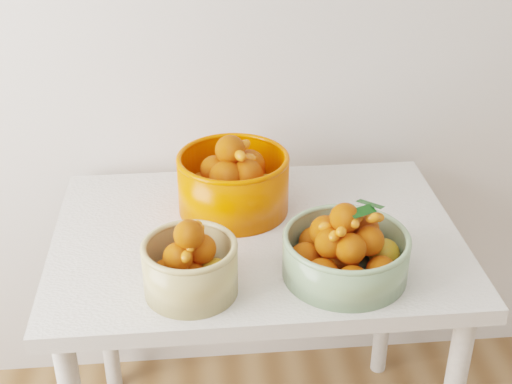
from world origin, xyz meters
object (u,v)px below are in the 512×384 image
Objects in this scene: bowl_green at (345,251)px; bowl_cream at (190,266)px; table at (257,265)px; bowl_orange at (234,181)px.

bowl_cream is at bearing -175.00° from bowl_green.
bowl_green reaches higher than bowl_cream.
bowl_orange is at bearing 110.96° from table.
bowl_green is (0.34, 0.03, -0.00)m from bowl_cream.
bowl_cream is 0.34m from bowl_green.
table is 0.22m from bowl_orange.
bowl_orange is at bearing 71.24° from bowl_cream.
bowl_green is at bearing -46.52° from table.
bowl_cream reaches higher than table.
bowl_orange reaches higher than bowl_green.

